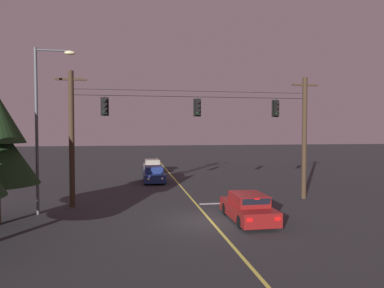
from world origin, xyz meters
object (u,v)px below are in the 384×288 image
Objects in this scene: traffic_light_leftmost at (104,106)px; car_oncoming_trailing at (152,166)px; traffic_light_left_inner at (198,107)px; street_lamp_corner at (42,116)px; car_waiting_near_lane at (248,208)px; traffic_light_centre at (276,108)px; car_oncoming_lead at (154,175)px.

traffic_light_leftmost reaches higher than car_oncoming_trailing.
street_lamp_corner reaches higher than traffic_light_left_inner.
car_waiting_near_lane is at bearing -71.06° from traffic_light_left_inner.
street_lamp_corner is (-14.00, -1.64, -0.68)m from traffic_light_centre.
traffic_light_leftmost is at bearing 180.00° from traffic_light_left_inner.
traffic_light_left_inner is 0.28× the size of car_oncoming_lead.
traffic_light_leftmost and traffic_light_centre have the same top height.
car_waiting_near_lane is (-3.55, -4.83, -5.33)m from traffic_light_centre.
car_oncoming_trailing is at bearing 113.44° from traffic_light_centre.
traffic_light_centre is 0.28× the size of car_waiting_near_lane.
street_lamp_corner reaches higher than traffic_light_centre.
traffic_light_centre is at bearing 0.00° from traffic_light_leftmost.
street_lamp_corner is (-3.13, -1.64, -0.68)m from traffic_light_leftmost.
car_oncoming_lead is 0.49× the size of street_lamp_corner.
car_waiting_near_lane is (1.66, -4.83, -5.33)m from traffic_light_left_inner.
traffic_light_left_inner is at bearing -76.55° from car_oncoming_lead.
traffic_light_centre is 18.71m from car_oncoming_trailing.
traffic_light_left_inner is 7.38m from car_waiting_near_lane.
car_oncoming_trailing is at bearing 69.20° from street_lamp_corner.
car_oncoming_lead is at bearing 128.82° from traffic_light_centre.
traffic_light_leftmost and traffic_light_left_inner have the same top height.
car_oncoming_trailing is 19.90m from street_lamp_corner.
traffic_light_leftmost is 0.28× the size of car_waiting_near_lane.
street_lamp_corner reaches higher than car_oncoming_trailing.
car_oncoming_trailing is at bearing 77.20° from traffic_light_leftmost.
car_waiting_near_lane is at bearing -126.27° from traffic_light_centre.
traffic_light_centre is 12.96m from car_oncoming_lead.
traffic_light_leftmost is 11.19m from car_oncoming_lead.
traffic_light_leftmost is 0.14× the size of street_lamp_corner.
car_oncoming_lead is at bearing 103.45° from traffic_light_left_inner.
car_oncoming_trailing is at bearing 99.56° from car_waiting_near_lane.
traffic_light_leftmost is at bearing 27.60° from street_lamp_corner.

